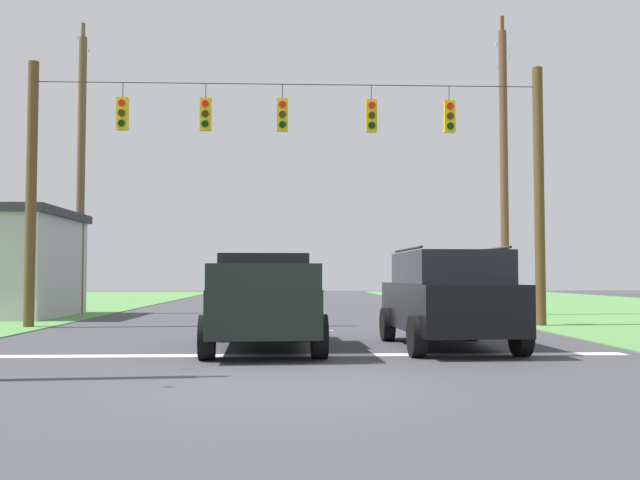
% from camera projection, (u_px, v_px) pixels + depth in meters
% --- Properties ---
extents(ground_plane, '(120.00, 120.00, 0.00)m').
position_uv_depth(ground_plane, '(284.00, 384.00, 9.78)').
color(ground_plane, '#3D3D42').
extents(stop_bar_stripe, '(12.91, 0.45, 0.01)m').
position_uv_depth(stop_bar_stripe, '(286.00, 355.00, 13.33)').
color(stop_bar_stripe, white).
rests_on(stop_bar_stripe, ground).
extents(lane_dash_0, '(2.50, 0.15, 0.01)m').
position_uv_depth(lane_dash_0, '(288.00, 330.00, 19.31)').
color(lane_dash_0, white).
rests_on(lane_dash_0, ground).
extents(lane_dash_1, '(2.50, 0.15, 0.01)m').
position_uv_depth(lane_dash_1, '(288.00, 317.00, 25.32)').
color(lane_dash_1, white).
rests_on(lane_dash_1, ground).
extents(lane_dash_2, '(2.50, 0.15, 0.01)m').
position_uv_depth(lane_dash_2, '(289.00, 307.00, 33.67)').
color(lane_dash_2, white).
rests_on(lane_dash_2, ground).
extents(lane_dash_3, '(2.50, 0.15, 0.01)m').
position_uv_depth(lane_dash_3, '(290.00, 300.00, 42.39)').
color(lane_dash_3, white).
rests_on(lane_dash_3, ground).
extents(overhead_signal_span, '(15.17, 0.31, 7.72)m').
position_uv_depth(overhead_signal_span, '(288.00, 177.00, 20.85)').
color(overhead_signal_span, brown).
rests_on(overhead_signal_span, ground).
extents(pickup_truck, '(2.47, 5.48, 1.95)m').
position_uv_depth(pickup_truck, '(263.00, 301.00, 14.64)').
color(pickup_truck, black).
rests_on(pickup_truck, ground).
extents(suv_black, '(2.33, 4.86, 2.05)m').
position_uv_depth(suv_black, '(447.00, 296.00, 14.72)').
color(suv_black, black).
rests_on(suv_black, ground).
extents(distant_car_crossing_white, '(2.30, 4.44, 1.52)m').
position_uv_depth(distant_car_crossing_white, '(457.00, 291.00, 32.86)').
color(distant_car_crossing_white, silver).
rests_on(distant_car_crossing_white, ground).
extents(utility_pole_mid_right, '(0.30, 1.64, 11.36)m').
position_uv_depth(utility_pole_mid_right, '(504.00, 165.00, 26.80)').
color(utility_pole_mid_right, brown).
rests_on(utility_pole_mid_right, ground).
extents(utility_pole_near_left, '(0.31, 1.64, 11.47)m').
position_uv_depth(utility_pole_near_left, '(81.00, 171.00, 27.84)').
color(utility_pole_near_left, brown).
rests_on(utility_pole_near_left, ground).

